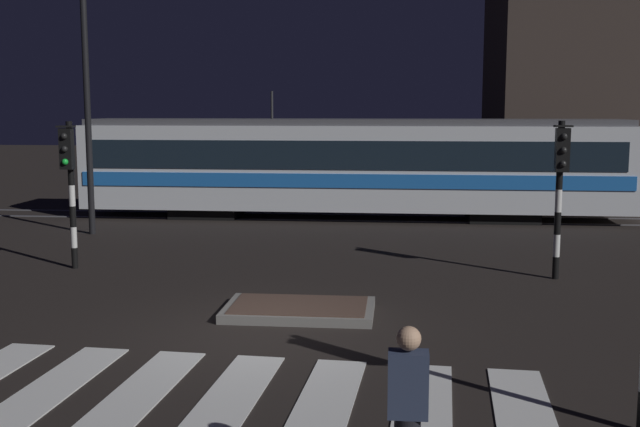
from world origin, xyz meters
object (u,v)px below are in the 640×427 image
object	(u,v)px
traffic_light_corner_far_right	(560,176)
street_lamp_trackside_left	(82,63)
traffic_light_corner_far_left	(69,172)
pedestrian_waiting_at_kerb	(408,417)
tram	(352,165)

from	to	relation	value
traffic_light_corner_far_right	street_lamp_trackside_left	size ratio (longest dim) A/B	0.43
traffic_light_corner_far_left	street_lamp_trackside_left	bearing A→B (deg)	108.25
street_lamp_trackside_left	pedestrian_waiting_at_kerb	world-z (taller)	street_lamp_trackside_left
traffic_light_corner_far_right	tram	xyz separation A→B (m)	(-4.87, 8.72, -0.46)
pedestrian_waiting_at_kerb	traffic_light_corner_far_left	bearing A→B (deg)	127.03
tram	pedestrian_waiting_at_kerb	world-z (taller)	tram
traffic_light_corner_far_right	tram	bearing A→B (deg)	119.17
traffic_light_corner_far_left	pedestrian_waiting_at_kerb	bearing A→B (deg)	-52.97
traffic_light_corner_far_right	street_lamp_trackside_left	xyz separation A→B (m)	(-12.13, 4.53, 2.63)
traffic_light_corner_far_left	traffic_light_corner_far_right	xyz separation A→B (m)	(10.64, -0.01, 0.02)
traffic_light_corner_far_left	traffic_light_corner_far_right	size ratio (longest dim) A/B	0.99
street_lamp_trackside_left	traffic_light_corner_far_right	bearing A→B (deg)	-20.48
traffic_light_corner_far_left	tram	world-z (taller)	tram
street_lamp_trackside_left	tram	size ratio (longest dim) A/B	0.43
tram	pedestrian_waiting_at_kerb	size ratio (longest dim) A/B	10.40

